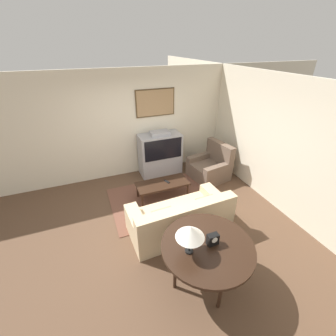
{
  "coord_description": "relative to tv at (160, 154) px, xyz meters",
  "views": [
    {
      "loc": [
        -1.04,
        -3.32,
        3.2
      ],
      "look_at": [
        0.53,
        0.71,
        0.75
      ],
      "focal_mm": 24.0,
      "sensor_mm": 36.0,
      "label": 1
    }
  ],
  "objects": [
    {
      "name": "area_rug",
      "position": [
        -0.24,
        -1.16,
        -0.57
      ],
      "size": [
        2.58,
        1.67,
        0.01
      ],
      "color": "brown",
      "rests_on": "ground_plane"
    },
    {
      "name": "remote",
      "position": [
        -0.23,
        -1.08,
        -0.17
      ],
      "size": [
        0.09,
        0.17,
        0.02
      ],
      "color": "black",
      "rests_on": "coffee_table"
    },
    {
      "name": "wall_right",
      "position": [
        1.9,
        -1.79,
        0.77
      ],
      "size": [
        0.06,
        12.0,
        2.7
      ],
      "color": "beige",
      "rests_on": "ground_plane"
    },
    {
      "name": "tv",
      "position": [
        0.0,
        0.0,
        0.0
      ],
      "size": [
        1.1,
        0.54,
        1.21
      ],
      "color": "#9E9EA3",
      "rests_on": "ground_plane"
    },
    {
      "name": "couch",
      "position": [
        -0.39,
        -2.21,
        -0.29
      ],
      "size": [
        1.92,
        0.97,
        0.79
      ],
      "rotation": [
        0.0,
        0.0,
        3.18
      ],
      "color": "#CCB289",
      "rests_on": "ground_plane"
    },
    {
      "name": "wall_back",
      "position": [
        -0.72,
        0.34,
        0.78
      ],
      "size": [
        12.0,
        0.1,
        2.7
      ],
      "color": "beige",
      "rests_on": "ground_plane"
    },
    {
      "name": "console_table",
      "position": [
        -0.49,
        -3.32,
        0.14
      ],
      "size": [
        1.28,
        1.28,
        0.78
      ],
      "color": "black",
      "rests_on": "ground_plane"
    },
    {
      "name": "table_lamp",
      "position": [
        -0.77,
        -3.32,
        0.56
      ],
      "size": [
        0.37,
        0.37,
        0.44
      ],
      "color": "black",
      "rests_on": "console_table"
    },
    {
      "name": "coffee_table",
      "position": [
        -0.34,
        -1.09,
        -0.22
      ],
      "size": [
        1.18,
        0.52,
        0.39
      ],
      "color": "black",
      "rests_on": "ground_plane"
    },
    {
      "name": "armchair",
      "position": [
        1.16,
        -0.7,
        -0.28
      ],
      "size": [
        0.99,
        1.01,
        0.93
      ],
      "rotation": [
        0.0,
        0.0,
        -1.41
      ],
      "color": "brown",
      "rests_on": "ground_plane"
    },
    {
      "name": "ground_plane",
      "position": [
        -0.73,
        -1.79,
        -0.58
      ],
      "size": [
        12.0,
        12.0,
        0.0
      ],
      "primitive_type": "plane",
      "color": "brown"
    },
    {
      "name": "mantel_clock",
      "position": [
        -0.42,
        -3.32,
        0.29
      ],
      "size": [
        0.16,
        0.1,
        0.17
      ],
      "color": "black",
      "rests_on": "console_table"
    }
  ]
}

